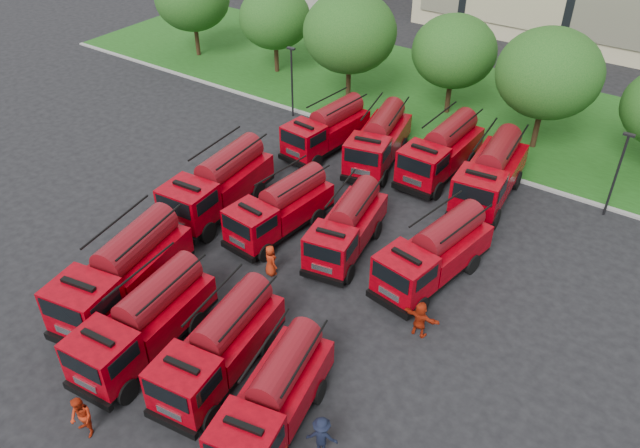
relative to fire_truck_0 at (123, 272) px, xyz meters
The scene contains 25 objects.
ground 5.70m from the fire_truck_0, 32.88° to the left, with size 140.00×140.00×0.00m, color black.
lawn 29.35m from the fire_truck_0, 81.05° to the left, with size 70.00×16.00×0.12m, color #1A4512.
curb 21.41m from the fire_truck_0, 77.66° to the left, with size 70.00×0.30×0.14m, color gray.
tree_1 28.50m from the fire_truck_0, 113.79° to the left, with size 5.71×5.71×6.98m.
tree_2 24.95m from the fire_truck_0, 98.01° to the left, with size 6.72×6.72×8.22m.
tree_3 27.34m from the fire_truck_0, 82.48° to the left, with size 5.88×5.88×7.19m.
tree_4 27.77m from the fire_truck_0, 67.46° to the left, with size 6.55×6.55×8.01m.
lamp_post_0 20.90m from the fire_truck_0, 105.11° to the left, with size 0.60×0.25×5.11m.
lamp_post_1 26.10m from the fire_truck_0, 50.58° to the left, with size 0.60×0.25×5.11m.
fire_truck_0 is the anchor object (origin of this frame).
fire_truck_1 3.50m from the fire_truck_0, 26.77° to the right, with size 3.13×7.23×3.20m.
fire_truck_2 6.65m from the fire_truck_0, ahead, with size 3.23×7.05×3.09m.
fire_truck_3 10.10m from the fire_truck_0, ahead, with size 3.52×6.88×2.99m.
fire_truck_4 8.28m from the fire_truck_0, 100.79° to the left, with size 3.24×7.70×3.42m.
fire_truck_5 8.85m from the fire_truck_0, 73.27° to the left, with size 2.87×6.77×3.00m.
fire_truck_6 11.11m from the fire_truck_0, 55.19° to the left, with size 3.38×6.78×2.95m.
fire_truck_7 14.60m from the fire_truck_0, 40.90° to the left, with size 3.49×7.26×3.17m.
fire_truck_8 17.41m from the fire_truck_0, 91.89° to the left, with size 2.94×6.90×3.06m.
fire_truck_9 18.12m from the fire_truck_0, 80.28° to the left, with size 3.93×7.43×3.22m.
fire_truck_10 20.04m from the fire_truck_0, 69.83° to the left, with size 2.79×7.29×3.29m.
fire_truck_11 20.76m from the fire_truck_0, 59.81° to the left, with size 3.33×7.65×3.38m.
firefighter_0 9.48m from the fire_truck_0, 16.76° to the right, with size 0.69×0.50×1.88m, color #A7240C.
firefighter_1 7.61m from the fire_truck_0, 53.56° to the right, with size 0.94×0.51×1.93m, color #A7240C.
firefighter_4 7.08m from the fire_truck_0, 50.96° to the left, with size 0.83×0.54×1.70m, color #A7240C.
firefighter_5 13.70m from the fire_truck_0, 25.39° to the left, with size 1.70×0.73×1.83m, color #A7240C.
Camera 1 is at (15.33, -15.73, 20.23)m, focal length 35.00 mm.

